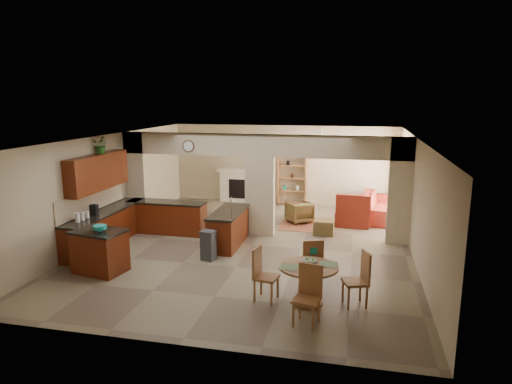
% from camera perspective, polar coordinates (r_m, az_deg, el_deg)
% --- Properties ---
extents(floor, '(10.00, 10.00, 0.00)m').
position_cam_1_polar(floor, '(11.96, -0.52, -6.66)').
color(floor, '#7A6E54').
rests_on(floor, ground).
extents(ceiling, '(10.00, 10.00, 0.00)m').
position_cam_1_polar(ceiling, '(11.39, -0.54, 6.83)').
color(ceiling, white).
rests_on(ceiling, wall_back).
extents(wall_back, '(8.00, 0.00, 8.00)m').
position_cam_1_polar(wall_back, '(16.43, 3.43, 3.43)').
color(wall_back, tan).
rests_on(wall_back, floor).
extents(wall_front, '(8.00, 0.00, 8.00)m').
position_cam_1_polar(wall_front, '(7.00, -9.95, -8.35)').
color(wall_front, tan).
rests_on(wall_front, floor).
extents(wall_left, '(0.00, 10.00, 10.00)m').
position_cam_1_polar(wall_left, '(13.08, -17.86, 0.71)').
color(wall_left, tan).
rests_on(wall_left, floor).
extents(wall_right, '(0.00, 10.00, 10.00)m').
position_cam_1_polar(wall_right, '(11.39, 19.47, -0.98)').
color(wall_right, tan).
rests_on(wall_right, floor).
extents(partition_left_pier, '(0.60, 0.25, 2.80)m').
position_cam_1_polar(partition_left_pier, '(13.79, -14.70, 1.45)').
color(partition_left_pier, tan).
rests_on(partition_left_pier, floor).
extents(partition_center_pier, '(0.80, 0.25, 2.20)m').
position_cam_1_polar(partition_center_pier, '(12.61, 0.50, -0.50)').
color(partition_center_pier, tan).
rests_on(partition_center_pier, floor).
extents(partition_right_pier, '(0.60, 0.25, 2.80)m').
position_cam_1_polar(partition_right_pier, '(12.34, 17.56, 0.09)').
color(partition_right_pier, tan).
rests_on(partition_right_pier, floor).
extents(partition_header, '(8.00, 0.25, 0.60)m').
position_cam_1_polar(partition_header, '(12.39, 0.51, 5.84)').
color(partition_header, tan).
rests_on(partition_header, partition_center_pier).
extents(kitchen_counter, '(2.52, 3.29, 1.48)m').
position_cam_1_polar(kitchen_counter, '(12.72, -15.27, -3.77)').
color(kitchen_counter, '#481008').
rests_on(kitchen_counter, floor).
extents(upper_cabinets, '(0.35, 2.40, 0.90)m').
position_cam_1_polar(upper_cabinets, '(12.23, -19.16, 2.36)').
color(upper_cabinets, '#481008').
rests_on(upper_cabinets, wall_left).
extents(peninsula, '(0.70, 1.85, 0.91)m').
position_cam_1_polar(peninsula, '(11.87, -3.48, -4.52)').
color(peninsula, '#481008').
rests_on(peninsula, floor).
extents(wall_clock, '(0.34, 0.03, 0.34)m').
position_cam_1_polar(wall_clock, '(12.82, -8.45, 5.69)').
color(wall_clock, '#53331B').
rests_on(wall_clock, partition_header).
extents(rug, '(1.60, 1.30, 0.01)m').
position_cam_1_polar(rug, '(13.75, 6.37, -4.23)').
color(rug, brown).
rests_on(rug, floor).
extents(fireplace, '(1.60, 0.35, 1.20)m').
position_cam_1_polar(fireplace, '(16.73, -2.11, 0.87)').
color(fireplace, white).
rests_on(fireplace, floor).
extents(shelving_unit, '(1.00, 0.32, 1.80)m').
position_cam_1_polar(shelving_unit, '(16.28, 4.53, 1.56)').
color(shelving_unit, '#A46538').
rests_on(shelving_unit, floor).
extents(window_a, '(0.02, 0.90, 1.90)m').
position_cam_1_polar(window_a, '(13.67, 18.20, 0.30)').
color(window_a, white).
rests_on(window_a, wall_right).
extents(window_b, '(0.02, 0.90, 1.90)m').
position_cam_1_polar(window_b, '(15.33, 17.61, 1.54)').
color(window_b, white).
rests_on(window_b, wall_right).
extents(glazed_door, '(0.02, 0.70, 2.10)m').
position_cam_1_polar(glazed_door, '(14.53, 17.85, 0.37)').
color(glazed_door, white).
rests_on(glazed_door, wall_right).
extents(drape_a_left, '(0.10, 0.28, 2.30)m').
position_cam_1_polar(drape_a_left, '(13.08, 18.26, -0.21)').
color(drape_a_left, '#3D2118').
rests_on(drape_a_left, wall_right).
extents(drape_a_right, '(0.10, 0.28, 2.30)m').
position_cam_1_polar(drape_a_right, '(14.25, 17.82, 0.78)').
color(drape_a_right, '#3D2118').
rests_on(drape_a_right, wall_right).
extents(drape_b_left, '(0.10, 0.28, 2.30)m').
position_cam_1_polar(drape_b_left, '(14.74, 17.65, 1.14)').
color(drape_b_left, '#3D2118').
rests_on(drape_b_left, wall_right).
extents(drape_b_right, '(0.10, 0.28, 2.30)m').
position_cam_1_polar(drape_b_right, '(15.92, 17.30, 1.92)').
color(drape_b_right, '#3D2118').
rests_on(drape_b_right, wall_right).
extents(ceiling_fan, '(1.00, 1.00, 0.10)m').
position_cam_1_polar(ceiling_fan, '(14.14, 8.23, 6.71)').
color(ceiling_fan, white).
rests_on(ceiling_fan, ceiling).
extents(kitchen_island, '(1.22, 0.97, 0.95)m').
position_cam_1_polar(kitchen_island, '(10.64, -18.94, -7.00)').
color(kitchen_island, '#481008').
rests_on(kitchen_island, floor).
extents(teal_bowl, '(0.29, 0.29, 0.14)m').
position_cam_1_polar(teal_bowl, '(10.39, -18.94, -4.33)').
color(teal_bowl, teal).
rests_on(teal_bowl, kitchen_island).
extents(trash_can, '(0.36, 0.32, 0.66)m').
position_cam_1_polar(trash_can, '(10.89, -5.97, -6.78)').
color(trash_can, '#323235').
rests_on(trash_can, floor).
extents(dining_table, '(1.10, 1.10, 0.75)m').
position_cam_1_polar(dining_table, '(8.62, 6.57, -10.70)').
color(dining_table, '#A46538').
rests_on(dining_table, floor).
extents(fruit_bowl, '(0.27, 0.27, 0.14)m').
position_cam_1_polar(fruit_bowl, '(8.50, 6.75, -8.72)').
color(fruit_bowl, '#61C229').
rests_on(fruit_bowl, dining_table).
extents(sofa, '(2.68, 1.28, 0.76)m').
position_cam_1_polar(sofa, '(15.05, 15.01, -1.69)').
color(sofa, maroon).
rests_on(sofa, floor).
extents(chaise, '(1.05, 0.88, 0.40)m').
position_cam_1_polar(chaise, '(14.01, 11.98, -3.29)').
color(chaise, maroon).
rests_on(chaise, floor).
extents(armchair, '(0.97, 0.98, 0.64)m').
position_cam_1_polar(armchair, '(14.07, 5.44, -2.51)').
color(armchair, maroon).
rests_on(armchair, floor).
extents(ottoman, '(0.56, 0.56, 0.40)m').
position_cam_1_polar(ottoman, '(13.01, 8.49, -4.32)').
color(ottoman, maroon).
rests_on(ottoman, floor).
extents(plant, '(0.43, 0.38, 0.45)m').
position_cam_1_polar(plant, '(12.34, -18.80, 5.62)').
color(plant, '#225416').
rests_on(plant, upper_cabinets).
extents(chair_north, '(0.54, 0.54, 1.02)m').
position_cam_1_polar(chair_north, '(9.31, 6.97, -8.61)').
color(chair_north, '#A46538').
rests_on(chair_north, floor).
extents(chair_east, '(0.54, 0.54, 1.02)m').
position_cam_1_polar(chair_east, '(8.72, 12.86, -10.28)').
color(chair_east, '#A46538').
rests_on(chair_east, floor).
extents(chair_south, '(0.50, 0.50, 1.02)m').
position_cam_1_polar(chair_south, '(7.93, 6.56, -12.34)').
color(chair_south, '#A46538').
rests_on(chair_south, floor).
extents(chair_west, '(0.48, 0.48, 1.02)m').
position_cam_1_polar(chair_west, '(8.74, 0.77, -9.91)').
color(chair_west, '#A46538').
rests_on(chair_west, floor).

